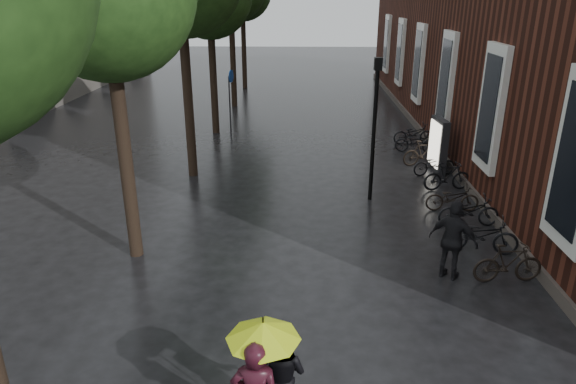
{
  "coord_description": "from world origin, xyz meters",
  "views": [
    {
      "loc": [
        0.02,
        -4.25,
        6.1
      ],
      "look_at": [
        -0.32,
        6.99,
        1.72
      ],
      "focal_mm": 32.0,
      "sensor_mm": 36.0,
      "label": 1
    }
  ],
  "objects_px": {
    "person_black": "(281,374)",
    "parked_bicycles": "(443,177)",
    "lamp_post": "(375,117)",
    "ad_lightbox": "(438,145)",
    "pedestrian_walking": "(453,240)"
  },
  "relations": [
    {
      "from": "person_black",
      "to": "ad_lightbox",
      "type": "xyz_separation_m",
      "value": [
        5.14,
        11.91,
        0.12
      ]
    },
    {
      "from": "person_black",
      "to": "parked_bicycles",
      "type": "relative_size",
      "value": 0.14
    },
    {
      "from": "parked_bicycles",
      "to": "lamp_post",
      "type": "xyz_separation_m",
      "value": [
        -2.47,
        -0.86,
        2.2
      ]
    },
    {
      "from": "parked_bicycles",
      "to": "person_black",
      "type": "bearing_deg",
      "value": -116.21
    },
    {
      "from": "ad_lightbox",
      "to": "lamp_post",
      "type": "bearing_deg",
      "value": -138.53
    },
    {
      "from": "person_black",
      "to": "ad_lightbox",
      "type": "bearing_deg",
      "value": -87.03
    },
    {
      "from": "pedestrian_walking",
      "to": "ad_lightbox",
      "type": "distance_m",
      "value": 7.74
    },
    {
      "from": "parked_bicycles",
      "to": "lamp_post",
      "type": "height_order",
      "value": "lamp_post"
    },
    {
      "from": "pedestrian_walking",
      "to": "lamp_post",
      "type": "distance_m",
      "value": 5.19
    },
    {
      "from": "person_black",
      "to": "lamp_post",
      "type": "relative_size",
      "value": 0.39
    },
    {
      "from": "ad_lightbox",
      "to": "lamp_post",
      "type": "height_order",
      "value": "lamp_post"
    },
    {
      "from": "parked_bicycles",
      "to": "lamp_post",
      "type": "bearing_deg",
      "value": -160.79
    },
    {
      "from": "person_black",
      "to": "pedestrian_walking",
      "type": "height_order",
      "value": "pedestrian_walking"
    },
    {
      "from": "person_black",
      "to": "parked_bicycles",
      "type": "xyz_separation_m",
      "value": [
        4.88,
        9.91,
        -0.4
      ]
    },
    {
      "from": "lamp_post",
      "to": "parked_bicycles",
      "type": "bearing_deg",
      "value": 19.21
    }
  ]
}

